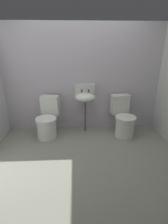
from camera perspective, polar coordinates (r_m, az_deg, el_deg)
The scene contains 5 objects.
ground_plane at distance 2.95m, azimuth 0.29°, elevation -15.60°, with size 3.60×2.68×0.08m, color gray.
wall_back at distance 3.60m, azimuth -0.74°, elevation 10.86°, with size 3.60×0.10×2.14m, color #B5AFB6.
toilet_left at distance 3.48m, azimuth -11.95°, elevation -2.97°, with size 0.48×0.65×0.78m.
toilet_right at distance 3.57m, azimuth 12.96°, elevation -2.44°, with size 0.49×0.65×0.78m.
sink at distance 3.47m, azimuth 0.41°, elevation 5.05°, with size 0.42×0.35×0.99m.
Camera 1 is at (-0.13, -2.34, 1.74)m, focal length 27.49 mm.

